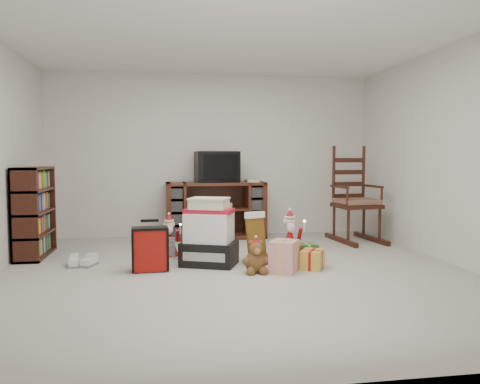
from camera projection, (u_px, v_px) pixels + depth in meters
name	position (u px, v px, depth m)	size (l,w,h in m)	color
room	(236.00, 154.00, 4.84)	(5.01, 5.01, 2.51)	#B9B3AA
tv_stand	(216.00, 210.00, 7.07)	(1.49, 0.56, 0.85)	#491E15
bookshelf	(35.00, 213.00, 5.73)	(0.30, 0.90, 1.10)	#3C1910
rocking_chair	(355.00, 207.00, 6.82)	(0.67, 1.01, 1.44)	#3C1910
gift_pile	(209.00, 236.00, 5.27)	(0.71, 0.62, 0.75)	black
red_suitcase	(150.00, 249.00, 4.99)	(0.37, 0.21, 0.55)	#9C1112
stocking	(256.00, 238.00, 5.31)	(0.28, 0.12, 0.61)	#0D791C
teddy_bear	(256.00, 259.00, 4.92)	(0.23, 0.20, 0.34)	brown
santa_figurine	(290.00, 240.00, 5.55)	(0.30, 0.28, 0.61)	#A31119
mrs_claus_figurine	(169.00, 242.00, 5.60)	(0.27, 0.25, 0.55)	#A31119
sneaker_pair	(82.00, 262.00, 5.23)	(0.33, 0.28, 0.09)	silver
gift_cluster	(302.00, 255.00, 5.20)	(0.56, 0.87, 0.26)	#A71323
crt_television	(217.00, 167.00, 7.04)	(0.66, 0.50, 0.46)	black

